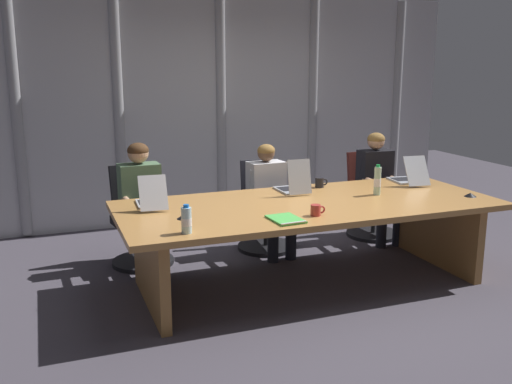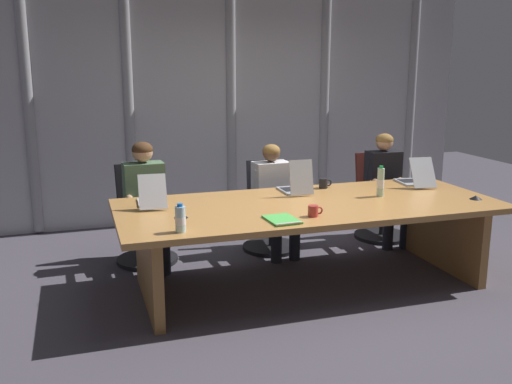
{
  "view_description": "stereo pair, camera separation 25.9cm",
  "coord_description": "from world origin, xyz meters",
  "px_view_note": "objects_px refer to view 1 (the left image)",
  "views": [
    {
      "loc": [
        -2.14,
        -4.34,
        1.93
      ],
      "look_at": [
        -0.44,
        0.13,
        0.84
      ],
      "focal_mm": 40.07,
      "sensor_mm": 36.0,
      "label": 1
    },
    {
      "loc": [
        -1.89,
        -4.42,
        1.93
      ],
      "look_at": [
        -0.44,
        0.13,
        0.84
      ],
      "focal_mm": 40.07,
      "sensor_mm": 36.0,
      "label": 2
    }
  ],
  "objects_px": {
    "laptop_left_mid": "(293,186)",
    "coffee_mug_far": "(320,182)",
    "laptop_center": "(408,177)",
    "person_center": "(378,180)",
    "water_bottle_primary": "(377,181)",
    "conference_mic_middle": "(184,217)",
    "person_left_mid": "(270,193)",
    "water_bottle_secondary": "(186,220)",
    "office_chair_left_end": "(140,227)",
    "office_chair_center": "(372,205)",
    "spiral_notepad": "(286,219)",
    "laptop_left_end": "(151,200)",
    "coffee_mug_near": "(316,210)",
    "person_left_end": "(142,198)",
    "office_chair_left_mid": "(265,216)",
    "conference_mic_left_side": "(470,195)"
  },
  "relations": [
    {
      "from": "person_left_end",
      "to": "water_bottle_secondary",
      "type": "xyz_separation_m",
      "value": [
        0.07,
        -1.44,
        0.16
      ]
    },
    {
      "from": "coffee_mug_near",
      "to": "office_chair_left_mid",
      "type": "bearing_deg",
      "value": 84.01
    },
    {
      "from": "person_left_end",
      "to": "water_bottle_primary",
      "type": "bearing_deg",
      "value": 63.24
    },
    {
      "from": "person_center",
      "to": "water_bottle_secondary",
      "type": "distance_m",
      "value": 2.9
    },
    {
      "from": "person_center",
      "to": "coffee_mug_near",
      "type": "distance_m",
      "value": 1.97
    },
    {
      "from": "laptop_left_end",
      "to": "person_left_end",
      "type": "relative_size",
      "value": 0.39
    },
    {
      "from": "person_left_end",
      "to": "water_bottle_secondary",
      "type": "height_order",
      "value": "person_left_end"
    },
    {
      "from": "office_chair_center",
      "to": "conference_mic_left_side",
      "type": "distance_m",
      "value": 1.47
    },
    {
      "from": "water_bottle_primary",
      "to": "conference_mic_middle",
      "type": "bearing_deg",
      "value": -174.52
    },
    {
      "from": "office_chair_center",
      "to": "spiral_notepad",
      "type": "distance_m",
      "value": 2.36
    },
    {
      "from": "laptop_left_mid",
      "to": "water_bottle_primary",
      "type": "distance_m",
      "value": 0.77
    },
    {
      "from": "coffee_mug_near",
      "to": "coffee_mug_far",
      "type": "bearing_deg",
      "value": 61.41
    },
    {
      "from": "coffee_mug_near",
      "to": "conference_mic_middle",
      "type": "height_order",
      "value": "coffee_mug_near"
    },
    {
      "from": "person_left_mid",
      "to": "office_chair_center",
      "type": "bearing_deg",
      "value": 93.08
    },
    {
      "from": "laptop_center",
      "to": "person_left_mid",
      "type": "height_order",
      "value": "person_left_mid"
    },
    {
      "from": "office_chair_left_end",
      "to": "water_bottle_secondary",
      "type": "height_order",
      "value": "office_chair_left_end"
    },
    {
      "from": "person_center",
      "to": "laptop_left_end",
      "type": "bearing_deg",
      "value": -74.16
    },
    {
      "from": "laptop_left_mid",
      "to": "coffee_mug_far",
      "type": "height_order",
      "value": "laptop_left_mid"
    },
    {
      "from": "laptop_left_mid",
      "to": "office_chair_center",
      "type": "distance_m",
      "value": 1.53
    },
    {
      "from": "coffee_mug_near",
      "to": "conference_mic_left_side",
      "type": "height_order",
      "value": "coffee_mug_near"
    },
    {
      "from": "laptop_center",
      "to": "conference_mic_middle",
      "type": "bearing_deg",
      "value": 108.36
    },
    {
      "from": "person_left_mid",
      "to": "person_center",
      "type": "distance_m",
      "value": 1.29
    },
    {
      "from": "person_left_end",
      "to": "spiral_notepad",
      "type": "xyz_separation_m",
      "value": [
        0.87,
        -1.39,
        0.07
      ]
    },
    {
      "from": "laptop_left_end",
      "to": "office_chair_left_end",
      "type": "relative_size",
      "value": 0.49
    },
    {
      "from": "laptop_left_end",
      "to": "conference_mic_middle",
      "type": "xyz_separation_m",
      "value": [
        0.16,
        -0.48,
        -0.04
      ]
    },
    {
      "from": "laptop_left_mid",
      "to": "conference_mic_left_side",
      "type": "xyz_separation_m",
      "value": [
        1.43,
        -0.72,
        -0.05
      ]
    },
    {
      "from": "laptop_center",
      "to": "person_center",
      "type": "bearing_deg",
      "value": 6.24
    },
    {
      "from": "office_chair_center",
      "to": "person_center",
      "type": "bearing_deg",
      "value": -13.46
    },
    {
      "from": "office_chair_center",
      "to": "coffee_mug_near",
      "type": "height_order",
      "value": "office_chair_center"
    },
    {
      "from": "person_left_mid",
      "to": "water_bottle_primary",
      "type": "bearing_deg",
      "value": 35.04
    },
    {
      "from": "office_chair_left_end",
      "to": "coffee_mug_near",
      "type": "height_order",
      "value": "office_chair_left_end"
    },
    {
      "from": "person_center",
      "to": "conference_mic_middle",
      "type": "distance_m",
      "value": 2.66
    },
    {
      "from": "person_left_mid",
      "to": "conference_mic_middle",
      "type": "bearing_deg",
      "value": -51.61
    },
    {
      "from": "person_left_end",
      "to": "laptop_left_mid",
      "type": "bearing_deg",
      "value": 65.46
    },
    {
      "from": "laptop_left_end",
      "to": "coffee_mug_far",
      "type": "distance_m",
      "value": 1.68
    },
    {
      "from": "laptop_center",
      "to": "office_chair_center",
      "type": "bearing_deg",
      "value": 3.65
    },
    {
      "from": "spiral_notepad",
      "to": "conference_mic_left_side",
      "type": "bearing_deg",
      "value": 0.46
    },
    {
      "from": "person_center",
      "to": "coffee_mug_near",
      "type": "xyz_separation_m",
      "value": [
        -1.43,
        -1.34,
        0.12
      ]
    },
    {
      "from": "person_left_mid",
      "to": "water_bottle_secondary",
      "type": "distance_m",
      "value": 1.89
    },
    {
      "from": "coffee_mug_near",
      "to": "conference_mic_left_side",
      "type": "relative_size",
      "value": 1.13
    },
    {
      "from": "laptop_center",
      "to": "person_left_end",
      "type": "relative_size",
      "value": 0.42
    },
    {
      "from": "person_center",
      "to": "laptop_left_mid",
      "type": "bearing_deg",
      "value": -64.44
    },
    {
      "from": "laptop_left_mid",
      "to": "coffee_mug_far",
      "type": "relative_size",
      "value": 3.07
    },
    {
      "from": "spiral_notepad",
      "to": "coffee_mug_far",
      "type": "bearing_deg",
      "value": 47.31
    },
    {
      "from": "office_chair_left_end",
      "to": "conference_mic_left_side",
      "type": "distance_m",
      "value": 3.12
    },
    {
      "from": "person_left_end",
      "to": "conference_mic_middle",
      "type": "xyz_separation_m",
      "value": [
        0.14,
        -1.06,
        0.08
      ]
    },
    {
      "from": "laptop_left_end",
      "to": "water_bottle_primary",
      "type": "distance_m",
      "value": 2.04
    },
    {
      "from": "water_bottle_secondary",
      "to": "coffee_mug_near",
      "type": "relative_size",
      "value": 1.68
    },
    {
      "from": "laptop_left_end",
      "to": "water_bottle_secondary",
      "type": "xyz_separation_m",
      "value": [
        0.09,
        -0.86,
        0.04
      ]
    },
    {
      "from": "office_chair_left_mid",
      "to": "person_left_end",
      "type": "distance_m",
      "value": 1.36
    }
  ]
}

